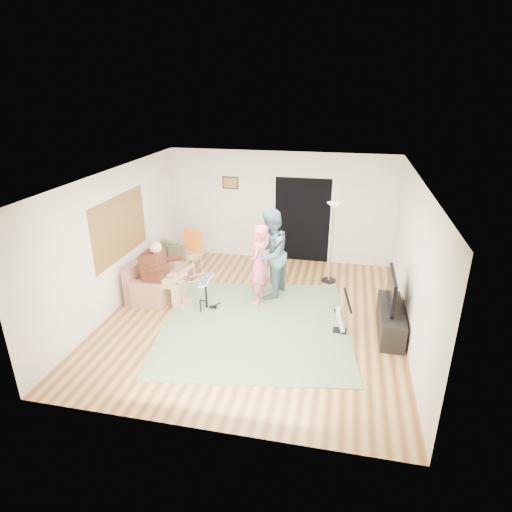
{
  "coord_description": "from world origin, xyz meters",
  "views": [
    {
      "loc": [
        1.53,
        -7.06,
        4.18
      ],
      "look_at": [
        -0.03,
        0.3,
        1.12
      ],
      "focal_mm": 30.0,
      "sensor_mm": 36.0,
      "label": 1
    }
  ],
  "objects_px": {
    "tv_cabinet": "(390,320)",
    "sofa": "(159,277)",
    "guitar_spare": "(341,319)",
    "drum_kit": "(206,295)",
    "torchiere_lamp": "(332,229)",
    "television": "(391,290)",
    "singer": "(258,265)",
    "dining_chair": "(191,259)",
    "guitarist": "(270,254)"
  },
  "relations": [
    {
      "from": "tv_cabinet",
      "to": "sofa",
      "type": "bearing_deg",
      "value": 170.15
    },
    {
      "from": "guitar_spare",
      "to": "tv_cabinet",
      "type": "bearing_deg",
      "value": 10.5
    },
    {
      "from": "sofa",
      "to": "drum_kit",
      "type": "height_order",
      "value": "sofa"
    },
    {
      "from": "torchiere_lamp",
      "to": "tv_cabinet",
      "type": "relative_size",
      "value": 1.3
    },
    {
      "from": "drum_kit",
      "to": "torchiere_lamp",
      "type": "xyz_separation_m",
      "value": [
        2.32,
        1.77,
        0.96
      ]
    },
    {
      "from": "tv_cabinet",
      "to": "television",
      "type": "height_order",
      "value": "television"
    },
    {
      "from": "tv_cabinet",
      "to": "drum_kit",
      "type": "bearing_deg",
      "value": 177.04
    },
    {
      "from": "television",
      "to": "sofa",
      "type": "bearing_deg",
      "value": 170.05
    },
    {
      "from": "torchiere_lamp",
      "to": "tv_cabinet",
      "type": "bearing_deg",
      "value": -58.8
    },
    {
      "from": "singer",
      "to": "tv_cabinet",
      "type": "relative_size",
      "value": 1.18
    },
    {
      "from": "tv_cabinet",
      "to": "torchiere_lamp",
      "type": "bearing_deg",
      "value": 121.2
    },
    {
      "from": "singer",
      "to": "torchiere_lamp",
      "type": "distance_m",
      "value": 1.93
    },
    {
      "from": "drum_kit",
      "to": "television",
      "type": "distance_m",
      "value": 3.5
    },
    {
      "from": "drum_kit",
      "to": "guitar_spare",
      "type": "distance_m",
      "value": 2.66
    },
    {
      "from": "drum_kit",
      "to": "guitar_spare",
      "type": "xyz_separation_m",
      "value": [
        2.64,
        -0.34,
        -0.04
      ]
    },
    {
      "from": "dining_chair",
      "to": "television",
      "type": "xyz_separation_m",
      "value": [
        4.32,
        -1.7,
        0.48
      ]
    },
    {
      "from": "sofa",
      "to": "dining_chair",
      "type": "height_order",
      "value": "dining_chair"
    },
    {
      "from": "guitar_spare",
      "to": "dining_chair",
      "type": "xyz_separation_m",
      "value": [
        -3.51,
        1.86,
        0.12
      ]
    },
    {
      "from": "guitar_spare",
      "to": "torchiere_lamp",
      "type": "bearing_deg",
      "value": 98.61
    },
    {
      "from": "guitarist",
      "to": "drum_kit",
      "type": "bearing_deg",
      "value": -42.88
    },
    {
      "from": "television",
      "to": "tv_cabinet",
      "type": "bearing_deg",
      "value": 0.0
    },
    {
      "from": "torchiere_lamp",
      "to": "dining_chair",
      "type": "bearing_deg",
      "value": -175.52
    },
    {
      "from": "sofa",
      "to": "torchiere_lamp",
      "type": "relative_size",
      "value": 1.07
    },
    {
      "from": "dining_chair",
      "to": "drum_kit",
      "type": "bearing_deg",
      "value": -50.99
    },
    {
      "from": "sofa",
      "to": "dining_chair",
      "type": "relative_size",
      "value": 1.87
    },
    {
      "from": "torchiere_lamp",
      "to": "television",
      "type": "bearing_deg",
      "value": -59.89
    },
    {
      "from": "dining_chair",
      "to": "television",
      "type": "relative_size",
      "value": 1.02
    },
    {
      "from": "dining_chair",
      "to": "singer",
      "type": "bearing_deg",
      "value": -20.71
    },
    {
      "from": "sofa",
      "to": "tv_cabinet",
      "type": "bearing_deg",
      "value": -9.85
    },
    {
      "from": "torchiere_lamp",
      "to": "guitar_spare",
      "type": "bearing_deg",
      "value": -81.39
    },
    {
      "from": "singer",
      "to": "sofa",
      "type": "bearing_deg",
      "value": -92.59
    },
    {
      "from": "drum_kit",
      "to": "television",
      "type": "relative_size",
      "value": 0.65
    },
    {
      "from": "guitarist",
      "to": "tv_cabinet",
      "type": "relative_size",
      "value": 1.33
    },
    {
      "from": "sofa",
      "to": "dining_chair",
      "type": "xyz_separation_m",
      "value": [
        0.42,
        0.87,
        0.11
      ]
    },
    {
      "from": "drum_kit",
      "to": "sofa",
      "type": "bearing_deg",
      "value": 153.21
    },
    {
      "from": "tv_cabinet",
      "to": "guitar_spare",
      "type": "bearing_deg",
      "value": -169.5
    },
    {
      "from": "singer",
      "to": "dining_chair",
      "type": "height_order",
      "value": "singer"
    },
    {
      "from": "dining_chair",
      "to": "guitarist",
      "type": "bearing_deg",
      "value": -10.38
    },
    {
      "from": "sofa",
      "to": "guitar_spare",
      "type": "bearing_deg",
      "value": -14.16
    },
    {
      "from": "drum_kit",
      "to": "singer",
      "type": "distance_m",
      "value": 1.19
    },
    {
      "from": "torchiere_lamp",
      "to": "dining_chair",
      "type": "relative_size",
      "value": 1.75
    },
    {
      "from": "guitarist",
      "to": "television",
      "type": "height_order",
      "value": "guitarist"
    },
    {
      "from": "drum_kit",
      "to": "dining_chair",
      "type": "bearing_deg",
      "value": 119.82
    },
    {
      "from": "tv_cabinet",
      "to": "television",
      "type": "distance_m",
      "value": 0.6
    },
    {
      "from": "sofa",
      "to": "dining_chair",
      "type": "distance_m",
      "value": 0.97
    },
    {
      "from": "torchiere_lamp",
      "to": "television",
      "type": "height_order",
      "value": "torchiere_lamp"
    },
    {
      "from": "sofa",
      "to": "guitarist",
      "type": "bearing_deg",
      "value": 3.72
    },
    {
      "from": "singer",
      "to": "guitarist",
      "type": "distance_m",
      "value": 0.39
    },
    {
      "from": "guitarist",
      "to": "dining_chair",
      "type": "height_order",
      "value": "guitarist"
    },
    {
      "from": "sofa",
      "to": "tv_cabinet",
      "type": "relative_size",
      "value": 1.39
    }
  ]
}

